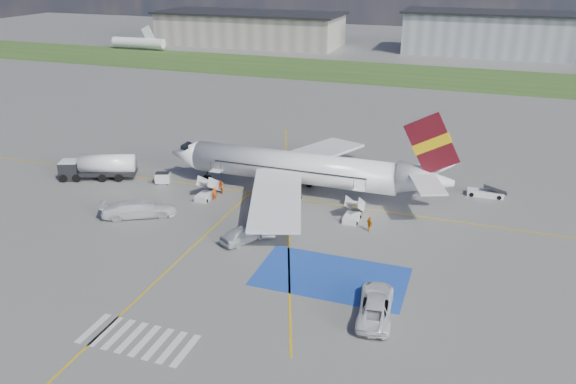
% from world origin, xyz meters
% --- Properties ---
extents(ground, '(400.00, 400.00, 0.00)m').
position_xyz_m(ground, '(0.00, 0.00, 0.00)').
color(ground, '#60605E').
rests_on(ground, ground).
extents(grass_strip, '(400.00, 30.00, 0.01)m').
position_xyz_m(grass_strip, '(0.00, 95.00, 0.01)').
color(grass_strip, '#2D4C1E').
rests_on(grass_strip, ground).
extents(taxiway_line_main, '(120.00, 0.20, 0.01)m').
position_xyz_m(taxiway_line_main, '(0.00, 12.00, 0.01)').
color(taxiway_line_main, gold).
rests_on(taxiway_line_main, ground).
extents(taxiway_line_cross, '(0.20, 60.00, 0.01)m').
position_xyz_m(taxiway_line_cross, '(-5.00, -10.00, 0.01)').
color(taxiway_line_cross, gold).
rests_on(taxiway_line_cross, ground).
extents(taxiway_line_diag, '(20.71, 56.45, 0.01)m').
position_xyz_m(taxiway_line_diag, '(0.00, 12.00, 0.01)').
color(taxiway_line_diag, gold).
rests_on(taxiway_line_diag, ground).
extents(staging_box, '(14.00, 8.00, 0.01)m').
position_xyz_m(staging_box, '(10.00, -4.00, 0.01)').
color(staging_box, '#1C43A8').
rests_on(staging_box, ground).
extents(crosswalk, '(9.00, 4.00, 0.01)m').
position_xyz_m(crosswalk, '(-1.80, -18.00, 0.01)').
color(crosswalk, silver).
rests_on(crosswalk, ground).
extents(terminal_west, '(60.00, 22.00, 10.00)m').
position_xyz_m(terminal_west, '(-55.00, 130.00, 5.00)').
color(terminal_west, gray).
rests_on(terminal_west, ground).
extents(terminal_centre, '(48.00, 18.00, 12.00)m').
position_xyz_m(terminal_centre, '(20.00, 135.00, 6.00)').
color(terminal_centre, gray).
rests_on(terminal_centre, ground).
extents(airliner, '(36.81, 32.95, 11.92)m').
position_xyz_m(airliner, '(1.51, 14.00, 3.39)').
color(airliner, white).
rests_on(airliner, ground).
extents(airstairs_fwd, '(1.90, 5.20, 3.60)m').
position_xyz_m(airstairs_fwd, '(-9.50, 8.70, 0.62)').
color(airstairs_fwd, white).
rests_on(airstairs_fwd, ground).
extents(airstairs_aft, '(1.90, 5.20, 3.60)m').
position_xyz_m(airstairs_aft, '(9.00, 8.70, 0.62)').
color(airstairs_aft, white).
rests_on(airstairs_aft, ground).
extents(fuel_tanker, '(10.08, 5.96, 3.35)m').
position_xyz_m(fuel_tanker, '(-25.99, 9.83, 1.41)').
color(fuel_tanker, black).
rests_on(fuel_tanker, ground).
extents(gpu_cart, '(2.13, 1.70, 1.55)m').
position_xyz_m(gpu_cart, '(-17.00, 11.04, 0.70)').
color(gpu_cart, white).
rests_on(gpu_cart, ground).
extents(belt_loader, '(4.70, 1.89, 1.39)m').
position_xyz_m(belt_loader, '(23.12, 20.77, 0.35)').
color(belt_loader, white).
rests_on(belt_loader, ground).
extents(car_silver_a, '(4.19, 5.42, 1.72)m').
position_xyz_m(car_silver_a, '(-0.57, -0.32, 0.86)').
color(car_silver_a, silver).
rests_on(car_silver_a, ground).
extents(car_silver_b, '(3.00, 4.42, 1.38)m').
position_xyz_m(car_silver_b, '(1.06, 2.64, 0.69)').
color(car_silver_b, '#B8BCC0').
rests_on(car_silver_b, ground).
extents(van_white_a, '(3.43, 6.22, 2.23)m').
position_xyz_m(van_white_a, '(15.02, -8.45, 1.11)').
color(van_white_a, silver).
rests_on(van_white_a, ground).
extents(van_white_b, '(6.74, 5.25, 2.46)m').
position_xyz_m(van_white_b, '(-14.28, 1.38, 1.23)').
color(van_white_b, silver).
rests_on(van_white_b, ground).
extents(crew_fwd, '(0.70, 0.57, 1.66)m').
position_xyz_m(crew_fwd, '(-8.18, 8.40, 0.83)').
color(crew_fwd, '#FF5C0D').
rests_on(crew_fwd, ground).
extents(crew_nose, '(0.96, 1.03, 1.68)m').
position_xyz_m(crew_nose, '(-8.37, 10.55, 0.84)').
color(crew_nose, '#F55D0C').
rests_on(crew_nose, ground).
extents(crew_aft, '(0.99, 1.02, 1.71)m').
position_xyz_m(crew_aft, '(11.41, 6.46, 0.86)').
color(crew_aft, orange).
rests_on(crew_aft, ground).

